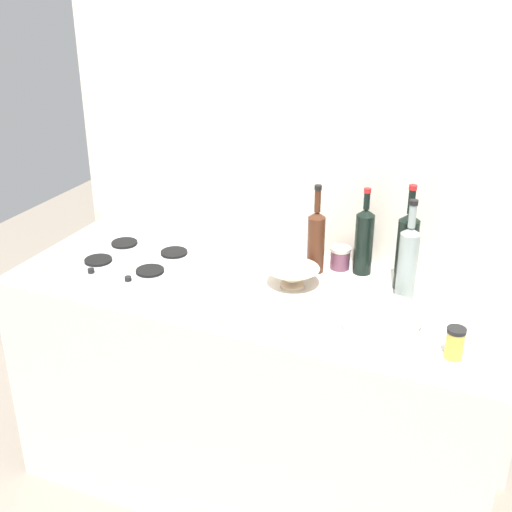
{
  "coord_description": "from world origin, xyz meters",
  "views": [
    {
      "loc": [
        0.86,
        -1.97,
        2.01
      ],
      "look_at": [
        0.0,
        0.0,
        1.02
      ],
      "focal_mm": 47.32,
      "sensor_mm": 36.0,
      "label": 1
    }
  ],
  "objects_px": {
    "plate_stack": "(382,318)",
    "wine_bottle_rightmost": "(364,240)",
    "stovetop_hob": "(137,260)",
    "wine_bottle_mid_right": "(408,261)",
    "wine_bottle_leftmost": "(316,240)",
    "condiment_jar_front": "(340,258)",
    "condiment_jar_rear": "(455,343)",
    "wine_bottle_mid_left": "(407,249)",
    "mixing_bowl": "(292,276)",
    "butter_dish": "(252,304)"
  },
  "relations": [
    {
      "from": "mixing_bowl",
      "to": "condiment_jar_rear",
      "type": "bearing_deg",
      "value": -21.76
    },
    {
      "from": "stovetop_hob",
      "to": "plate_stack",
      "type": "bearing_deg",
      "value": -4.7
    },
    {
      "from": "wine_bottle_mid_left",
      "to": "butter_dish",
      "type": "bearing_deg",
      "value": -138.5
    },
    {
      "from": "stovetop_hob",
      "to": "wine_bottle_mid_left",
      "type": "relative_size",
      "value": 1.19
    },
    {
      "from": "stovetop_hob",
      "to": "mixing_bowl",
      "type": "height_order",
      "value": "mixing_bowl"
    },
    {
      "from": "butter_dish",
      "to": "condiment_jar_front",
      "type": "relative_size",
      "value": 1.99
    },
    {
      "from": "stovetop_hob",
      "to": "butter_dish",
      "type": "relative_size",
      "value": 2.71
    },
    {
      "from": "mixing_bowl",
      "to": "condiment_jar_rear",
      "type": "height_order",
      "value": "condiment_jar_rear"
    },
    {
      "from": "wine_bottle_rightmost",
      "to": "butter_dish",
      "type": "bearing_deg",
      "value": -120.44
    },
    {
      "from": "wine_bottle_leftmost",
      "to": "butter_dish",
      "type": "distance_m",
      "value": 0.4
    },
    {
      "from": "stovetop_hob",
      "to": "condiment_jar_rear",
      "type": "xyz_separation_m",
      "value": [
        1.22,
        -0.18,
        0.04
      ]
    },
    {
      "from": "stovetop_hob",
      "to": "mixing_bowl",
      "type": "xyz_separation_m",
      "value": [
        0.61,
        0.06,
        0.03
      ]
    },
    {
      "from": "wine_bottle_mid_left",
      "to": "wine_bottle_leftmost",
      "type": "bearing_deg",
      "value": 179.58
    },
    {
      "from": "wine_bottle_leftmost",
      "to": "mixing_bowl",
      "type": "height_order",
      "value": "wine_bottle_leftmost"
    },
    {
      "from": "wine_bottle_mid_left",
      "to": "mixing_bowl",
      "type": "height_order",
      "value": "wine_bottle_mid_left"
    },
    {
      "from": "condiment_jar_rear",
      "to": "wine_bottle_rightmost",
      "type": "bearing_deg",
      "value": 131.88
    },
    {
      "from": "plate_stack",
      "to": "wine_bottle_mid_left",
      "type": "xyz_separation_m",
      "value": [
        0.01,
        0.29,
        0.12
      ]
    },
    {
      "from": "wine_bottle_mid_left",
      "to": "condiment_jar_rear",
      "type": "xyz_separation_m",
      "value": [
        0.23,
        -0.39,
        -0.1
      ]
    },
    {
      "from": "wine_bottle_leftmost",
      "to": "condiment_jar_front",
      "type": "xyz_separation_m",
      "value": [
        0.08,
        0.06,
        -0.09
      ]
    },
    {
      "from": "plate_stack",
      "to": "wine_bottle_mid_right",
      "type": "relative_size",
      "value": 0.73
    },
    {
      "from": "butter_dish",
      "to": "condiment_jar_front",
      "type": "xyz_separation_m",
      "value": [
        0.17,
        0.44,
        0.02
      ]
    },
    {
      "from": "wine_bottle_rightmost",
      "to": "condiment_jar_rear",
      "type": "distance_m",
      "value": 0.61
    },
    {
      "from": "stovetop_hob",
      "to": "wine_bottle_mid_left",
      "type": "xyz_separation_m",
      "value": [
        0.98,
        0.21,
        0.14
      ]
    },
    {
      "from": "wine_bottle_leftmost",
      "to": "condiment_jar_front",
      "type": "relative_size",
      "value": 4.0
    },
    {
      "from": "wine_bottle_mid_right",
      "to": "butter_dish",
      "type": "height_order",
      "value": "wine_bottle_mid_right"
    },
    {
      "from": "wine_bottle_rightmost",
      "to": "butter_dish",
      "type": "height_order",
      "value": "wine_bottle_rightmost"
    },
    {
      "from": "wine_bottle_mid_right",
      "to": "wine_bottle_rightmost",
      "type": "xyz_separation_m",
      "value": [
        -0.19,
        0.14,
        -0.01
      ]
    },
    {
      "from": "wine_bottle_mid_left",
      "to": "mixing_bowl",
      "type": "bearing_deg",
      "value": -157.81
    },
    {
      "from": "wine_bottle_leftmost",
      "to": "condiment_jar_rear",
      "type": "distance_m",
      "value": 0.69
    },
    {
      "from": "stovetop_hob",
      "to": "wine_bottle_rightmost",
      "type": "relative_size",
      "value": 1.38
    },
    {
      "from": "wine_bottle_leftmost",
      "to": "condiment_jar_rear",
      "type": "relative_size",
      "value": 3.39
    },
    {
      "from": "plate_stack",
      "to": "wine_bottle_rightmost",
      "type": "xyz_separation_m",
      "value": [
        -0.16,
        0.35,
        0.11
      ]
    },
    {
      "from": "wine_bottle_rightmost",
      "to": "condiment_jar_front",
      "type": "distance_m",
      "value": 0.12
    },
    {
      "from": "condiment_jar_rear",
      "to": "wine_bottle_leftmost",
      "type": "bearing_deg",
      "value": 145.4
    },
    {
      "from": "wine_bottle_leftmost",
      "to": "wine_bottle_mid_right",
      "type": "distance_m",
      "value": 0.36
    },
    {
      "from": "wine_bottle_mid_right",
      "to": "wine_bottle_rightmost",
      "type": "distance_m",
      "value": 0.24
    },
    {
      "from": "condiment_jar_front",
      "to": "condiment_jar_rear",
      "type": "distance_m",
      "value": 0.67
    },
    {
      "from": "wine_bottle_leftmost",
      "to": "condiment_jar_rear",
      "type": "height_order",
      "value": "wine_bottle_leftmost"
    },
    {
      "from": "condiment_jar_front",
      "to": "condiment_jar_rear",
      "type": "xyz_separation_m",
      "value": [
        0.49,
        -0.45,
        0.01
      ]
    },
    {
      "from": "butter_dish",
      "to": "condiment_jar_rear",
      "type": "bearing_deg",
      "value": -1.24
    },
    {
      "from": "wine_bottle_mid_left",
      "to": "mixing_bowl",
      "type": "relative_size",
      "value": 1.98
    },
    {
      "from": "mixing_bowl",
      "to": "butter_dish",
      "type": "distance_m",
      "value": 0.23
    },
    {
      "from": "wine_bottle_leftmost",
      "to": "wine_bottle_mid_left",
      "type": "distance_m",
      "value": 0.33
    },
    {
      "from": "stovetop_hob",
      "to": "wine_bottle_mid_right",
      "type": "bearing_deg",
      "value": 7.16
    },
    {
      "from": "plate_stack",
      "to": "wine_bottle_leftmost",
      "type": "height_order",
      "value": "wine_bottle_leftmost"
    },
    {
      "from": "wine_bottle_mid_left",
      "to": "condiment_jar_front",
      "type": "bearing_deg",
      "value": 165.96
    },
    {
      "from": "plate_stack",
      "to": "condiment_jar_rear",
      "type": "bearing_deg",
      "value": -22.61
    },
    {
      "from": "plate_stack",
      "to": "wine_bottle_leftmost",
      "type": "distance_m",
      "value": 0.45
    },
    {
      "from": "wine_bottle_leftmost",
      "to": "wine_bottle_rightmost",
      "type": "relative_size",
      "value": 1.02
    },
    {
      "from": "plate_stack",
      "to": "wine_bottle_mid_right",
      "type": "height_order",
      "value": "wine_bottle_mid_right"
    }
  ]
}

